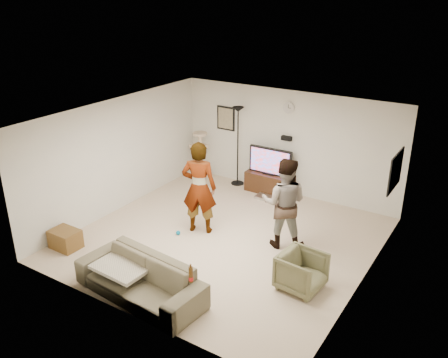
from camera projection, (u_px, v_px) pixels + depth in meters
The scene contains 24 objects.
floor at pixel (225, 239), 9.41m from camera, with size 5.50×5.50×0.02m, color tan.
ceiling at pixel (225, 116), 8.45m from camera, with size 5.50×5.50×0.02m, color silver.
wall_back at pixel (287, 143), 11.07m from camera, with size 5.50×0.04×2.50m, color silver.
wall_front at pixel (123, 243), 6.79m from camera, with size 5.50×0.04×2.50m, color silver.
wall_left at pixel (119, 155), 10.29m from camera, with size 0.04×5.50×2.50m, color silver.
wall_right at pixel (369, 217), 7.57m from camera, with size 0.04×5.50×2.50m, color silver.
wall_clock at pixel (289, 108), 10.72m from camera, with size 0.26×0.26×0.04m, color white.
wall_speaker at pixel (287, 138), 10.98m from camera, with size 0.25×0.10×0.10m, color black.
picture_back at pixel (226, 118), 11.77m from camera, with size 0.42×0.03×0.52m, color gray.
picture_right at pixel (395, 171), 8.73m from camera, with size 0.03×0.78×0.62m, color tan.
tv_stand at pixel (270, 183), 11.42m from camera, with size 1.17×0.45×0.49m, color black.
console_box at pixel (264, 197), 11.15m from camera, with size 0.40×0.30×0.07m, color #BABABA.
tv at pixel (270, 161), 11.20m from camera, with size 1.09×0.08×0.64m, color black.
tv_screen at pixel (270, 162), 11.17m from camera, with size 1.00×0.01×0.57m, color #2375F0.
floor_lamp at pixel (238, 147), 11.63m from camera, with size 0.32×0.32×1.99m, color black.
cat_tree at pixel (199, 155), 12.17m from camera, with size 0.40×0.40×1.25m, color #BFA98D.
person_left at pixel (199, 188), 9.37m from camera, with size 0.70×0.46×1.91m, color #959595.
person_right at pixel (284, 203), 8.86m from camera, with size 0.87×0.68×1.79m, color navy.
sofa at pixel (140, 279), 7.57m from camera, with size 2.24×0.87×0.65m, color brown.
throw_blanket at pixel (123, 266), 7.70m from camera, with size 0.90×0.70×0.06m, color #BAB098.
beer_bottle at pixel (191, 275), 6.89m from camera, with size 0.06×0.06×0.25m, color #432709.
armchair at pixel (302, 272), 7.76m from camera, with size 0.69×0.71×0.65m, color brown.
side_table at pixel (65, 239), 9.03m from camera, with size 0.55×0.42×0.37m, color #533817.
toy_ball at pixel (178, 233), 9.55m from camera, with size 0.09×0.09×0.09m, color #066894.
Camera 1 is at (4.41, -6.96, 4.71)m, focal length 37.83 mm.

